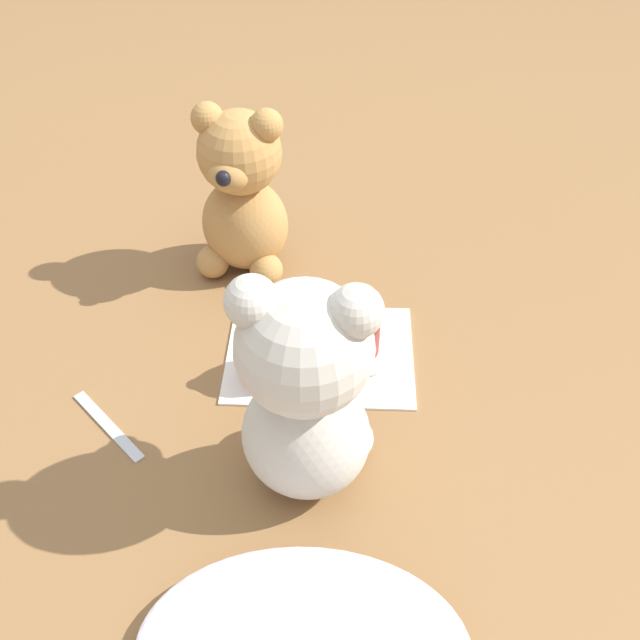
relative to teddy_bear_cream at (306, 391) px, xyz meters
name	(u,v)px	position (x,y,z in m)	size (l,w,h in m)	color
ground_plane	(320,355)	(-0.01, -0.17, -0.13)	(4.00, 4.00, 0.00)	olive
knitted_placemat	(320,353)	(-0.01, -0.17, -0.12)	(0.22, 0.16, 0.01)	silver
teddy_bear_cream	(306,391)	(0.00, 0.00, 0.00)	(0.13, 0.14, 0.26)	beige
teddy_bear_tan	(242,195)	(0.10, -0.34, -0.02)	(0.13, 0.13, 0.23)	#B78447
cupcake_near_cream_bear	(268,357)	(0.05, -0.13, -0.09)	(0.06, 0.06, 0.08)	#993333
saucer_plate	(358,349)	(-0.05, -0.17, -0.12)	(0.08, 0.08, 0.01)	white
cupcake_near_tan_bear	(359,330)	(-0.05, -0.17, -0.09)	(0.05, 0.05, 0.07)	#993333
teaspoon	(108,425)	(0.22, -0.05, -0.13)	(0.12, 0.01, 0.01)	silver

